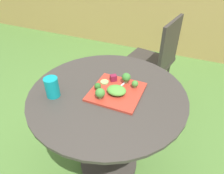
{
  "coord_description": "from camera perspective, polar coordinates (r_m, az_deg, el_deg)",
  "views": [
    {
      "loc": [
        0.4,
        -0.87,
        1.48
      ],
      "look_at": [
        0.03,
        0.01,
        0.77
      ],
      "focal_mm": 33.01,
      "sensor_mm": 36.0,
      "label": 1
    }
  ],
  "objects": [
    {
      "name": "cucumber_slice_0",
      "position": [
        1.27,
        -2.1,
        1.39
      ],
      "size": [
        0.05,
        0.05,
        0.01
      ],
      "primitive_type": "cylinder",
      "color": "#8EB766",
      "rests_on": "salad_plate"
    },
    {
      "name": "patio_chair",
      "position": [
        2.06,
        12.23,
        8.32
      ],
      "size": [
        0.51,
        0.51,
        0.9
      ],
      "color": "#332D28",
      "rests_on": "ground_plane"
    },
    {
      "name": "lettuce_mound",
      "position": [
        1.18,
        1.24,
        -0.93
      ],
      "size": [
        0.11,
        0.09,
        0.04
      ],
      "primitive_type": "ellipsoid",
      "color": "#519338",
      "rests_on": "salad_plate"
    },
    {
      "name": "fork",
      "position": [
        1.24,
        2.44,
        0.21
      ],
      "size": [
        0.05,
        0.15,
        0.0
      ],
      "color": "silver",
      "rests_on": "salad_plate"
    },
    {
      "name": "patio_table",
      "position": [
        1.39,
        -1.11,
        -9.59
      ],
      "size": [
        0.94,
        0.94,
        0.73
      ],
      "color": "#38332D",
      "rests_on": "ground_plane"
    },
    {
      "name": "broccoli_floret_2",
      "position": [
        1.2,
        -3.99,
        0.23
      ],
      "size": [
        0.04,
        0.04,
        0.05
      ],
      "color": "#99B770",
      "rests_on": "salad_plate"
    },
    {
      "name": "ground_plane",
      "position": [
        1.76,
        -0.92,
        -20.37
      ],
      "size": [
        12.0,
        12.0,
        0.0
      ],
      "primitive_type": "plane",
      "color": "#4C7533"
    },
    {
      "name": "drinking_glass",
      "position": [
        1.21,
        -16.22,
        -0.31
      ],
      "size": [
        0.08,
        0.08,
        0.12
      ],
      "color": "#0F8C93",
      "rests_on": "patio_table"
    },
    {
      "name": "broccoli_floret_0",
      "position": [
        1.22,
        6.38,
        0.9
      ],
      "size": [
        0.04,
        0.04,
        0.05
      ],
      "color": "#99B770",
      "rests_on": "salad_plate"
    },
    {
      "name": "broccoli_floret_3",
      "position": [
        1.13,
        -3.32,
        -1.67
      ],
      "size": [
        0.06,
        0.06,
        0.06
      ],
      "color": "#99B770",
      "rests_on": "salad_plate"
    },
    {
      "name": "bamboo_fence",
      "position": [
        3.13,
        15.86,
        20.18
      ],
      "size": [
        8.0,
        0.08,
        1.31
      ],
      "primitive_type": "cube",
      "color": "#A8894C",
      "rests_on": "ground_plane"
    },
    {
      "name": "salad_plate",
      "position": [
        1.21,
        1.26,
        -1.3
      ],
      "size": [
        0.29,
        0.29,
        0.01
      ],
      "primitive_type": "cube",
      "color": "#AD3323",
      "rests_on": "patio_table"
    },
    {
      "name": "beet_chunk_0",
      "position": [
        1.28,
        0.4,
        2.53
      ],
      "size": [
        0.05,
        0.05,
        0.04
      ],
      "primitive_type": "cube",
      "rotation": [
        0.0,
        0.0,
        0.69
      ],
      "color": "maroon",
      "rests_on": "salad_plate"
    },
    {
      "name": "broccoli_floret_1",
      "position": [
        1.25,
        3.96,
        2.66
      ],
      "size": [
        0.05,
        0.05,
        0.07
      ],
      "color": "#99B770",
      "rests_on": "salad_plate"
    }
  ]
}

